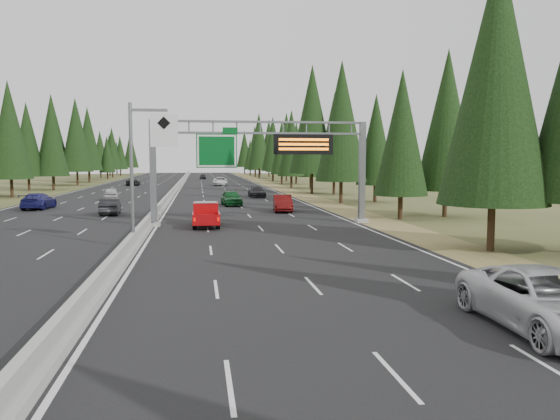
% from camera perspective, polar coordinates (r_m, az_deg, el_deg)
% --- Properties ---
extents(road, '(32.00, 260.00, 0.08)m').
position_cam_1_polar(road, '(86.17, -10.92, 1.87)').
color(road, black).
rests_on(road, ground).
extents(shoulder_right, '(3.60, 260.00, 0.06)m').
position_cam_1_polar(shoulder_right, '(87.25, 0.85, 2.00)').
color(shoulder_right, olive).
rests_on(shoulder_right, ground).
extents(shoulder_left, '(3.60, 260.00, 0.06)m').
position_cam_1_polar(shoulder_left, '(88.72, -22.48, 1.66)').
color(shoulder_left, '#434A22').
rests_on(shoulder_left, ground).
extents(median_barrier, '(0.70, 260.00, 0.85)m').
position_cam_1_polar(median_barrier, '(86.15, -10.92, 2.12)').
color(median_barrier, gray).
rests_on(median_barrier, road).
extents(sign_gantry, '(16.75, 0.98, 7.80)m').
position_cam_1_polar(sign_gantry, '(41.17, -1.15, 5.68)').
color(sign_gantry, slate).
rests_on(sign_gantry, road).
extents(hov_sign_pole, '(2.80, 0.50, 8.00)m').
position_cam_1_polar(hov_sign_pole, '(31.07, -14.20, 4.66)').
color(hov_sign_pole, slate).
rests_on(hov_sign_pole, road).
extents(tree_row_right, '(11.27, 240.27, 18.81)m').
position_cam_1_polar(tree_row_right, '(82.29, 4.51, 7.99)').
color(tree_row_right, black).
rests_on(tree_row_right, ground).
extents(tree_row_left, '(11.57, 240.47, 18.92)m').
position_cam_1_polar(tree_row_left, '(83.47, -26.65, 7.54)').
color(tree_row_left, black).
rests_on(tree_row_left, ground).
extents(silver_minivan, '(2.96, 6.32, 1.75)m').
position_cam_1_polar(silver_minivan, '(17.51, 26.15, -8.49)').
color(silver_minivan, silver).
rests_on(silver_minivan, road).
extents(red_pickup, '(1.90, 5.33, 1.74)m').
position_cam_1_polar(red_pickup, '(40.78, -7.76, -0.31)').
color(red_pickup, black).
rests_on(red_pickup, road).
extents(car_ahead_green, '(2.33, 4.96, 1.64)m').
position_cam_1_polar(car_ahead_green, '(58.94, -5.10, 1.28)').
color(car_ahead_green, '#124F1F').
rests_on(car_ahead_green, road).
extents(car_ahead_dkred, '(2.10, 4.93, 1.58)m').
position_cam_1_polar(car_ahead_dkred, '(51.72, 0.27, 0.71)').
color(car_ahead_dkred, '#5A0D0C').
rests_on(car_ahead_dkred, road).
extents(car_ahead_dkgrey, '(2.14, 4.85, 1.38)m').
position_cam_1_polar(car_ahead_dkgrey, '(72.05, -2.43, 1.91)').
color(car_ahead_dkgrey, black).
rests_on(car_ahead_dkgrey, road).
extents(car_ahead_white, '(2.86, 5.89, 1.62)m').
position_cam_1_polar(car_ahead_white, '(105.54, -6.26, 3.00)').
color(car_ahead_white, white).
rests_on(car_ahead_white, road).
extents(car_ahead_far, '(1.63, 3.99, 1.36)m').
position_cam_1_polar(car_ahead_far, '(141.17, -8.06, 3.48)').
color(car_ahead_far, black).
rests_on(car_ahead_far, road).
extents(car_onc_near, '(1.79, 4.53, 1.47)m').
position_cam_1_polar(car_onc_near, '(51.20, -17.31, 0.37)').
color(car_onc_near, '#232326').
rests_on(car_onc_near, road).
extents(car_onc_blue, '(2.51, 5.64, 1.61)m').
position_cam_1_polar(car_onc_blue, '(59.54, -23.93, 0.87)').
color(car_onc_blue, navy).
rests_on(car_onc_blue, road).
extents(car_onc_white, '(2.19, 4.53, 1.49)m').
position_cam_1_polar(car_onc_white, '(70.61, -17.21, 1.65)').
color(car_onc_white, '#BABABA').
rests_on(car_onc_white, road).
extents(car_onc_far, '(2.51, 5.16, 1.41)m').
position_cam_1_polar(car_onc_far, '(109.18, -15.10, 2.87)').
color(car_onc_far, black).
rests_on(car_onc_far, road).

